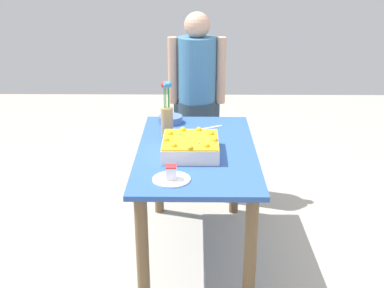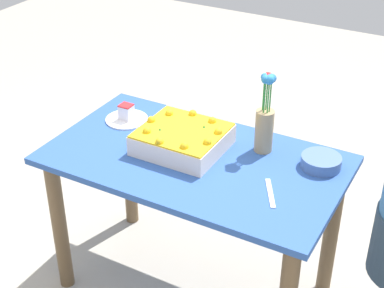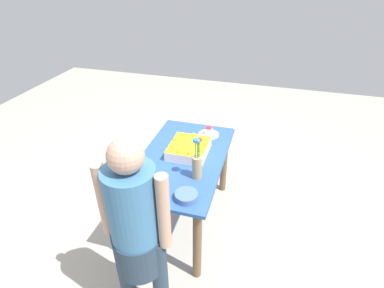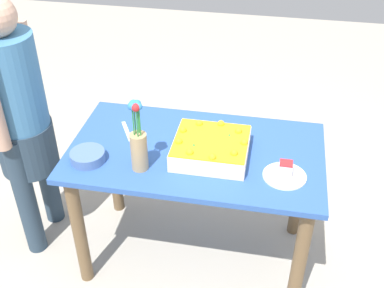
{
  "view_description": "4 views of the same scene",
  "coord_description": "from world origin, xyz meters",
  "px_view_note": "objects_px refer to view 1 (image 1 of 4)",
  "views": [
    {
      "loc": [
        2.77,
        0.0,
        1.87
      ],
      "look_at": [
        0.06,
        -0.03,
        0.81
      ],
      "focal_mm": 45.0,
      "sensor_mm": 36.0,
      "label": 1
    },
    {
      "loc": [
        -1.03,
        1.89,
        2.12
      ],
      "look_at": [
        0.0,
        0.02,
        0.83
      ],
      "focal_mm": 55.0,
      "sensor_mm": 36.0,
      "label": 2
    },
    {
      "loc": [
        -2.07,
        -0.67,
        2.25
      ],
      "look_at": [
        0.08,
        -0.07,
        0.86
      ],
      "focal_mm": 28.0,
      "sensor_mm": 36.0,
      "label": 3
    },
    {
      "loc": [
        0.35,
        -1.93,
        2.19
      ],
      "look_at": [
        -0.01,
        -0.07,
        0.84
      ],
      "focal_mm": 45.0,
      "sensor_mm": 36.0,
      "label": 4
    }
  ],
  "objects_px": {
    "sheet_cake": "(190,146)",
    "serving_plate_with_slice": "(171,176)",
    "cake_knife": "(209,128)",
    "person_standing": "(196,94)",
    "flower_vase": "(166,115)",
    "fruit_bowl": "(170,119)"
  },
  "relations": [
    {
      "from": "person_standing",
      "to": "sheet_cake",
      "type": "bearing_deg",
      "value": -1.99
    },
    {
      "from": "flower_vase",
      "to": "person_standing",
      "type": "xyz_separation_m",
      "value": [
        -0.71,
        0.2,
        -0.05
      ]
    },
    {
      "from": "flower_vase",
      "to": "serving_plate_with_slice",
      "type": "bearing_deg",
      "value": 5.17
    },
    {
      "from": "sheet_cake",
      "to": "fruit_bowl",
      "type": "height_order",
      "value": "sheet_cake"
    },
    {
      "from": "person_standing",
      "to": "fruit_bowl",
      "type": "bearing_deg",
      "value": -23.05
    },
    {
      "from": "sheet_cake",
      "to": "cake_knife",
      "type": "relative_size",
      "value": 1.87
    },
    {
      "from": "fruit_bowl",
      "to": "sheet_cake",
      "type": "bearing_deg",
      "value": 14.52
    },
    {
      "from": "flower_vase",
      "to": "fruit_bowl",
      "type": "bearing_deg",
      "value": 178.23
    },
    {
      "from": "cake_knife",
      "to": "fruit_bowl",
      "type": "height_order",
      "value": "fruit_bowl"
    },
    {
      "from": "sheet_cake",
      "to": "fruit_bowl",
      "type": "xyz_separation_m",
      "value": [
        -0.58,
        -0.15,
        -0.02
      ]
    },
    {
      "from": "fruit_bowl",
      "to": "cake_knife",
      "type": "bearing_deg",
      "value": 68.28
    },
    {
      "from": "sheet_cake",
      "to": "person_standing",
      "type": "xyz_separation_m",
      "value": [
        -1.02,
        0.04,
        0.04
      ]
    },
    {
      "from": "flower_vase",
      "to": "person_standing",
      "type": "distance_m",
      "value": 0.73
    },
    {
      "from": "fruit_bowl",
      "to": "person_standing",
      "type": "relative_size",
      "value": 0.11
    },
    {
      "from": "sheet_cake",
      "to": "cake_knife",
      "type": "distance_m",
      "value": 0.49
    },
    {
      "from": "sheet_cake",
      "to": "flower_vase",
      "type": "height_order",
      "value": "flower_vase"
    },
    {
      "from": "sheet_cake",
      "to": "serving_plate_with_slice",
      "type": "xyz_separation_m",
      "value": [
        0.37,
        -0.1,
        -0.03
      ]
    },
    {
      "from": "serving_plate_with_slice",
      "to": "flower_vase",
      "type": "distance_m",
      "value": 0.7
    },
    {
      "from": "cake_knife",
      "to": "fruit_bowl",
      "type": "bearing_deg",
      "value": 129.35
    },
    {
      "from": "cake_knife",
      "to": "serving_plate_with_slice",
      "type": "bearing_deg",
      "value": -134.04
    },
    {
      "from": "person_standing",
      "to": "flower_vase",
      "type": "bearing_deg",
      "value": -15.46
    },
    {
      "from": "sheet_cake",
      "to": "fruit_bowl",
      "type": "distance_m",
      "value": 0.6
    }
  ]
}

